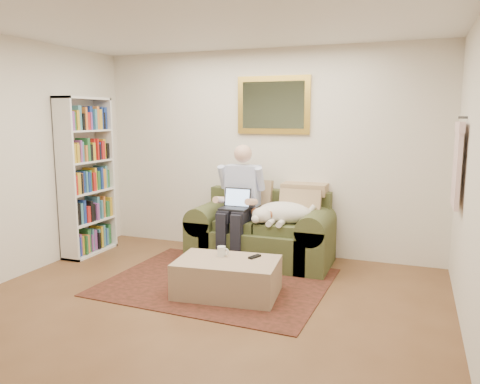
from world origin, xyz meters
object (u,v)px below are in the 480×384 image
Objects in this scene: laptop at (236,203)px; ottoman at (227,278)px; sofa at (262,238)px; sleeping_dog at (284,213)px; coffee_mug at (221,251)px; bookshelf at (87,177)px; seated_man at (238,205)px.

laptop reaches higher than ottoman.
sleeping_dog is at bearing -15.74° from sofa.
bookshelf is at bearing 163.38° from coffee_mug.
laptop is 0.93m from coffee_mug.
bookshelf reaches higher than sleeping_dog.
ottoman is (-0.28, -1.09, -0.47)m from sleeping_dog.
bookshelf reaches higher than laptop.
bookshelf is at bearing -171.78° from seated_man.
sleeping_dog is 0.70× the size of ottoman.
seated_man is 0.07m from laptop.
laptop is at bearing 106.20° from ottoman.
coffee_mug is at bearing 135.37° from ottoman.
sleeping_dog is at bearing 7.97° from bookshelf.
ottoman is 0.50× the size of bookshelf.
laptop is 1.14m from ottoman.
sleeping_dog is at bearing 68.75° from coffee_mug.
bookshelf is (-1.96, -0.22, 0.25)m from laptop.
coffee_mug is (-0.08, -1.07, 0.12)m from sofa.
ottoman is 9.94× the size of coffee_mug.
coffee_mug is 0.05× the size of bookshelf.
ottoman is at bearing -74.79° from seated_man.
sofa is 16.92× the size of coffee_mug.
sofa is at bearing 164.26° from sleeping_dog.
seated_man is 0.71× the size of bookshelf.
seated_man is 0.57m from sleeping_dog.
sleeping_dog is (0.56, 0.14, -0.10)m from laptop.
sleeping_dog is at bearing 7.13° from seated_man.
seated_man is (-0.25, -0.16, 0.42)m from sofa.
coffee_mug is at bearing -78.52° from laptop.
sleeping_dog is at bearing 75.61° from ottoman.
sofa is 0.57m from laptop.
laptop is at bearing 6.33° from bookshelf.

